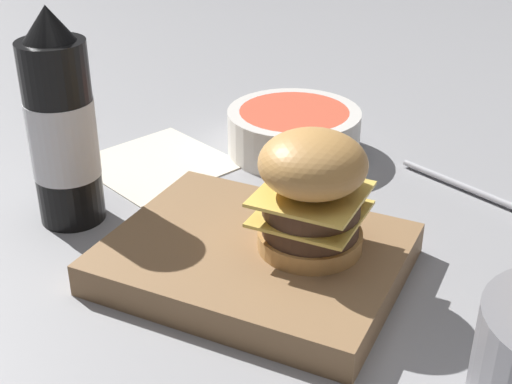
% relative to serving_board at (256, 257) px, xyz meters
% --- Properties ---
extents(ground_plane, '(6.00, 6.00, 0.00)m').
position_rel_serving_board_xyz_m(ground_plane, '(-0.01, 0.00, -0.01)').
color(ground_plane, gray).
extents(serving_board, '(0.25, 0.20, 0.03)m').
position_rel_serving_board_xyz_m(serving_board, '(0.00, 0.00, 0.00)').
color(serving_board, olive).
rests_on(serving_board, ground_plane).
extents(burger, '(0.09, 0.09, 0.11)m').
position_rel_serving_board_xyz_m(burger, '(-0.04, -0.01, 0.07)').
color(burger, tan).
rests_on(burger, serving_board).
extents(ketchup_bottle, '(0.06, 0.06, 0.21)m').
position_rel_serving_board_xyz_m(ketchup_bottle, '(0.21, -0.01, 0.08)').
color(ketchup_bottle, black).
rests_on(ketchup_bottle, ground_plane).
extents(side_bowl, '(0.16, 0.16, 0.05)m').
position_rel_serving_board_xyz_m(side_bowl, '(0.07, -0.25, 0.01)').
color(side_bowl, silver).
rests_on(side_bowl, ground_plane).
extents(spoon, '(0.18, 0.09, 0.01)m').
position_rel_serving_board_xyz_m(spoon, '(-0.19, -0.21, -0.01)').
color(spoon, '#B2B2B7').
rests_on(spoon, ground_plane).
extents(parchment_square, '(0.19, 0.19, 0.00)m').
position_rel_serving_board_xyz_m(parchment_square, '(0.20, -0.15, -0.01)').
color(parchment_square, beige).
rests_on(parchment_square, ground_plane).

